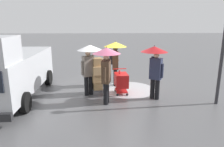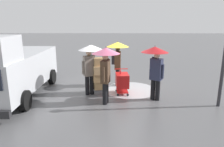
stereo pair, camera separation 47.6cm
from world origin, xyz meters
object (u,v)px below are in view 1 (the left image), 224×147
Objects in this scene: pedestrian_white_side at (89,58)px; street_lamp at (224,41)px; pedestrian_far_side at (106,62)px; shopping_cart_vendor at (121,81)px; pedestrian_pink_side at (155,60)px; pedestrian_black_side at (115,53)px; cargo_van_parked_right at (10,70)px; hand_dolly_boxes at (97,75)px.

street_lamp is (-4.84, 1.24, 0.79)m from pedestrian_white_side.
street_lamp is (-4.15, 0.27, 0.79)m from pedestrian_far_side.
pedestrian_pink_side is at bearing 152.45° from shopping_cart_vendor.
pedestrian_far_side is at bearing 11.37° from pedestrian_pink_side.
street_lamp reaches higher than pedestrian_far_side.
shopping_cart_vendor is 4.15m from street_lamp.
street_lamp is (-3.51, 1.30, 1.80)m from shopping_cart_vendor.
street_lamp is at bearing 146.35° from pedestrian_black_side.
pedestrian_far_side is (-3.77, 0.62, 0.41)m from cargo_van_parked_right.
hand_dolly_boxes is at bearing 0.21° from shopping_cart_vendor.
pedestrian_white_side is at bearing 46.83° from pedestrian_black_side.
pedestrian_pink_side is 1.93m from pedestrian_far_side.
pedestrian_white_side is at bearing -55.02° from pedestrian_far_side.
hand_dolly_boxes is 0.73× the size of pedestrian_white_side.
shopping_cart_vendor is 0.49× the size of pedestrian_pink_side.
pedestrian_far_side is at bearing -3.72° from street_lamp.
pedestrian_far_side reaches higher than hand_dolly_boxes.
pedestrian_white_side is at bearing -12.94° from pedestrian_pink_side.
pedestrian_black_side is 0.56× the size of street_lamp.
hand_dolly_boxes is 1.31m from pedestrian_far_side.
pedestrian_white_side is (-3.09, -0.35, 0.41)m from cargo_van_parked_right.
pedestrian_pink_side and pedestrian_black_side have the same top height.
street_lamp is at bearing 176.28° from pedestrian_far_side.
street_lamp is at bearing 163.93° from pedestrian_pink_side.
cargo_van_parked_right is at bearing -6.42° from street_lamp.
pedestrian_black_side is (1.43, -1.81, 0.00)m from pedestrian_pink_side.
pedestrian_white_side is at bearing 2.50° from shopping_cart_vendor.
pedestrian_pink_side is 1.00× the size of pedestrian_black_side.
street_lamp is at bearing 165.59° from pedestrian_white_side.
hand_dolly_boxes is (1.01, 0.00, 0.29)m from shopping_cart_vendor.
shopping_cart_vendor is 1.05m from hand_dolly_boxes.
cargo_van_parked_right reaches higher than hand_dolly_boxes.
pedestrian_pink_side and pedestrian_white_side have the same top height.
shopping_cart_vendor is (-4.42, -0.41, -0.61)m from cargo_van_parked_right.
street_lamp is at bearing 163.96° from hand_dolly_boxes.
pedestrian_black_side is at bearing -80.76° from shopping_cart_vendor.
pedestrian_pink_side is at bearing 177.56° from cargo_van_parked_right.
cargo_van_parked_right is at bearing 6.76° from hand_dolly_boxes.
pedestrian_black_side is at bearing -125.14° from hand_dolly_boxes.
pedestrian_black_side is at bearing -33.65° from street_lamp.
pedestrian_far_side is (0.46, 2.19, 0.01)m from pedestrian_black_side.
pedestrian_far_side is at bearing 78.12° from pedestrian_black_side.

